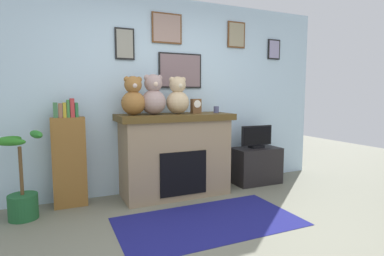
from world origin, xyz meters
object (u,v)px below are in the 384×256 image
at_px(television, 257,137).
at_px(teddy_bear_brown, 153,97).
at_px(teddy_bear_cream, 178,97).
at_px(teddy_bear_grey, 133,98).
at_px(candle_jar, 216,110).
at_px(tv_stand, 256,165).
at_px(fireplace, 175,154).
at_px(potted_plant, 22,188).
at_px(mantel_clock, 196,106).
at_px(bookshelf, 69,158).

distance_m(television, teddy_bear_brown, 1.69).
bearing_deg(teddy_bear_cream, teddy_bear_grey, 180.00).
relative_size(candle_jar, teddy_bear_cream, 0.19).
xyz_separation_m(tv_stand, teddy_bear_brown, (-1.57, -0.02, 1.02)).
bearing_deg(fireplace, television, -0.13).
xyz_separation_m(fireplace, teddy_bear_brown, (-0.28, -0.02, 0.75)).
relative_size(potted_plant, candle_jar, 10.49).
bearing_deg(teddy_bear_grey, mantel_clock, -0.05).
relative_size(fireplace, candle_jar, 16.54).
distance_m(fireplace, bookshelf, 1.28).
bearing_deg(mantel_clock, potted_plant, -177.76).
relative_size(television, teddy_bear_cream, 1.07).
xyz_separation_m(fireplace, bookshelf, (-1.28, 0.10, 0.04)).
relative_size(potted_plant, television, 1.83).
bearing_deg(television, mantel_clock, -179.07).
relative_size(mantel_clock, teddy_bear_grey, 0.41).
distance_m(candle_jar, teddy_bear_grey, 1.15).
xyz_separation_m(teddy_bear_grey, teddy_bear_brown, (0.25, -0.00, 0.01)).
bearing_deg(candle_jar, tv_stand, 1.34).
xyz_separation_m(bookshelf, teddy_bear_grey, (0.74, -0.12, 0.70)).
xyz_separation_m(television, candle_jar, (-0.69, -0.01, 0.43)).
xyz_separation_m(television, teddy_bear_brown, (-1.57, -0.02, 0.60)).
bearing_deg(potted_plant, teddy_bear_grey, 3.79).
distance_m(potted_plant, teddy_bear_brown, 1.76).
height_order(candle_jar, mantel_clock, mantel_clock).
height_order(candle_jar, teddy_bear_cream, teddy_bear_cream).
bearing_deg(potted_plant, candle_jar, 1.98).
bearing_deg(bookshelf, teddy_bear_grey, -8.92).
relative_size(teddy_bear_grey, teddy_bear_cream, 0.99).
bearing_deg(teddy_bear_grey, teddy_bear_cream, -0.00).
height_order(bookshelf, teddy_bear_cream, teddy_bear_cream).
distance_m(bookshelf, teddy_bear_cream, 1.50).
bearing_deg(candle_jar, television, 1.23).
relative_size(fireplace, potted_plant, 1.58).
bearing_deg(fireplace, candle_jar, -1.69).
relative_size(television, teddy_bear_brown, 1.03).
bearing_deg(teddy_bear_cream, mantel_clock, -0.15).
bearing_deg(tv_stand, fireplace, 179.93).
relative_size(tv_stand, mantel_clock, 3.63).
distance_m(mantel_clock, teddy_bear_grey, 0.84).
distance_m(teddy_bear_grey, teddy_bear_cream, 0.57).
height_order(bookshelf, television, bookshelf).
height_order(bookshelf, potted_plant, bookshelf).
distance_m(potted_plant, teddy_bear_grey, 1.55).
distance_m(bookshelf, candle_jar, 1.96).
bearing_deg(candle_jar, mantel_clock, -179.76).
relative_size(mantel_clock, teddy_bear_cream, 0.40).
height_order(tv_stand, teddy_bear_brown, teddy_bear_brown).
bearing_deg(fireplace, teddy_bear_brown, -176.31).
distance_m(bookshelf, teddy_bear_grey, 1.03).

